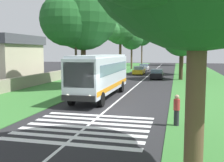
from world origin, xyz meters
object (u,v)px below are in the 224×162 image
trailing_car_0 (157,74)px  roadside_tree_right_3 (181,37)px  coach_bus (101,73)px  roadside_tree_left_1 (131,39)px  trailing_car_1 (139,71)px  roadside_tree_right_2 (181,31)px  roadside_tree_left_0 (120,30)px  roadside_tree_left_3 (80,18)px  roadside_tree_left_2 (142,37)px  roadside_building (0,58)px  pedestrian (177,110)px  roadside_tree_right_0 (183,37)px  trailing_car_2 (144,67)px  utility_pole (76,52)px

trailing_car_0 → roadside_tree_right_3: roadside_tree_right_3 is taller
coach_bus → roadside_tree_left_1: roadside_tree_left_1 is taller
trailing_car_1 → roadside_tree_right_2: roadside_tree_right_2 is taller
trailing_car_1 → roadside_tree_left_0: size_ratio=0.40×
trailing_car_1 → roadside_tree_left_1: 15.74m
roadside_tree_left_1 → roadside_tree_right_3: bearing=-153.9°
roadside_tree_left_1 → roadside_tree_left_3: (-33.57, -0.07, 0.66)m
trailing_car_1 → roadside_tree_left_2: roadside_tree_left_2 is taller
roadside_tree_right_3 → roadside_building: bearing=109.7°
roadside_tree_left_3 → pedestrian: (-12.99, -10.18, -6.68)m
roadside_tree_left_2 → roadside_tree_right_0: (2.73, -11.39, -0.02)m
trailing_car_1 → roadside_tree_left_3: (-19.62, 3.66, 6.92)m
coach_bus → roadside_tree_right_0: 58.62m
roadside_tree_right_0 → roadside_building: (-49.19, 24.11, -5.04)m
trailing_car_2 → roadside_tree_right_3: (-17.32, -7.19, 5.36)m
trailing_car_1 → pedestrian: 33.25m
roadside_tree_left_0 → roadside_tree_right_3: 15.01m
roadside_building → pedestrian: (-16.53, -22.79, -2.22)m
trailing_car_1 → utility_pole: (-20.78, 3.77, 3.26)m
pedestrian → roadside_tree_right_2: bearing=-0.8°
roadside_tree_left_3 → roadside_tree_right_0: (52.73, -11.50, 0.58)m
roadside_tree_right_3 → utility_pole: roadside_tree_right_3 is taller
roadside_tree_left_0 → roadside_building: bearing=146.4°
roadside_tree_right_0 → utility_pole: size_ratio=1.59×
trailing_car_1 → roadside_tree_left_1: roadside_tree_left_1 is taller
roadside_tree_left_1 → roadside_tree_left_2: (16.43, -0.18, 1.27)m
roadside_tree_right_3 → roadside_tree_right_2: bearing=-0.4°
coach_bus → roadside_tree_left_1: bearing=5.5°
roadside_tree_left_2 → roadside_tree_right_0: size_ratio=0.92×
roadside_tree_right_3 → roadside_tree_left_1: bearing=26.1°
trailing_car_0 → roadside_tree_left_2: roadside_tree_left_2 is taller
utility_pole → pedestrian: utility_pole is taller
trailing_car_0 → utility_pole: utility_pole is taller
coach_bus → roadside_tree_left_2: 55.50m
coach_bus → roadside_tree_right_3: size_ratio=1.24×
roadside_tree_left_3 → roadside_building: (3.55, 12.61, -4.46)m
trailing_car_0 → pedestrian: (-25.92, -2.94, 0.24)m
roadside_tree_left_3 → utility_pole: 3.84m
coach_bus → roadside_tree_left_2: (55.06, 3.56, 6.04)m
utility_pole → roadside_tree_right_0: bearing=-12.2°
coach_bus → roadside_tree_left_3: roadside_tree_left_3 is taller
roadside_tree_left_1 → roadside_building: 32.76m
trailing_car_0 → roadside_tree_right_2: 10.59m
trailing_car_0 → trailing_car_1: 7.59m
trailing_car_2 → roadside_tree_right_2: size_ratio=0.38×
roadside_tree_right_0 → utility_pole: roadside_tree_right_0 is taller
roadside_tree_right_0 → pedestrian: bearing=178.8°
roadside_tree_right_2 → roadside_tree_right_0: bearing=-1.5°
roadside_tree_left_0 → trailing_car_2: bearing=-27.5°
trailing_car_1 → roadside_tree_right_2: (0.68, -6.97, 6.82)m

